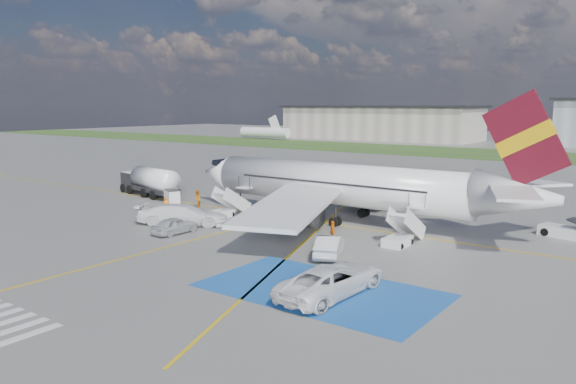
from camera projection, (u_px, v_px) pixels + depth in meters
name	position (u px, v px, depth m)	size (l,w,h in m)	color
ground	(238.00, 250.00, 41.91)	(400.00, 400.00, 0.00)	#60605E
grass_strip	(539.00, 156.00, 117.48)	(400.00, 30.00, 0.01)	#2D4C1E
taxiway_line_main	(325.00, 223.00, 51.46)	(120.00, 0.20, 0.01)	gold
taxiway_line_cross	(80.00, 270.00, 36.89)	(0.20, 60.00, 0.01)	gold
taxiway_line_diag	(325.00, 223.00, 51.46)	(0.20, 60.00, 0.01)	gold
staging_box	(321.00, 290.00, 32.87)	(14.00, 8.00, 0.01)	#1B53A3
terminal_west	(380.00, 123.00, 176.78)	(60.00, 22.00, 10.00)	gray
airliner	(351.00, 186.00, 51.64)	(36.81, 32.95, 11.92)	silver
airstairs_fwd	(224.00, 210.00, 54.31)	(1.90, 5.20, 3.60)	silver
airstairs_aft	(400.00, 237.00, 43.46)	(1.90, 5.20, 3.60)	silver
fuel_tanker	(150.00, 184.00, 66.78)	(10.25, 4.51, 3.39)	black
gpu_cart	(172.00, 198.00, 60.95)	(2.30, 1.93, 1.65)	silver
belt_loader	(574.00, 234.00, 45.38)	(5.82, 3.18, 1.68)	silver
car_silver_a	(175.00, 225.00, 47.13)	(1.69, 4.19, 1.43)	#A8ACB0
car_silver_b	(330.00, 246.00, 40.05)	(1.67, 4.79, 1.58)	#AEB0B6
van_white_a	(332.00, 275.00, 31.97)	(2.87, 6.22, 2.33)	white
van_white_b	(183.00, 211.00, 50.63)	(2.55, 6.28, 2.46)	white
crew_fwd	(166.00, 206.00, 54.71)	(0.69, 0.45, 1.90)	orange
crew_nose	(197.00, 199.00, 59.24)	(0.90, 0.70, 1.85)	orange
crew_aft	(333.00, 231.00, 44.34)	(0.99, 0.41, 1.69)	orange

